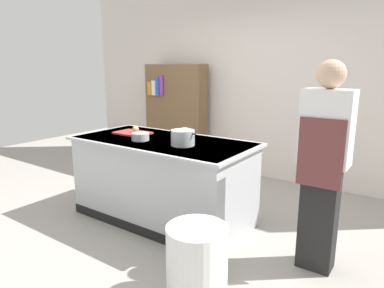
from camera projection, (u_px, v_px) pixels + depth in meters
ground_plane at (164, 218)px, 3.85m from camera, size 10.00×10.00×0.00m
back_wall at (250, 77)px, 5.20m from camera, size 6.40×0.12×3.00m
counter_island at (163, 179)px, 3.75m from camera, size 1.98×0.98×0.90m
cutting_board at (133, 133)px, 3.98m from camera, size 0.40×0.28×0.02m
onion at (136, 129)px, 3.95m from camera, size 0.08×0.08×0.08m
stock_pot at (183, 138)px, 3.38m from camera, size 0.30×0.24×0.15m
mixing_bowl at (140, 137)px, 3.62m from camera, size 0.18×0.18×0.08m
juice_cup at (185, 132)px, 3.82m from camera, size 0.07×0.07×0.10m
trash_bin at (197, 263)px, 2.48m from camera, size 0.45×0.45×0.56m
person_chef at (323, 163)px, 2.72m from camera, size 0.38×0.25×1.72m
bookshelf at (176, 116)px, 5.77m from camera, size 1.10×0.31×1.70m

